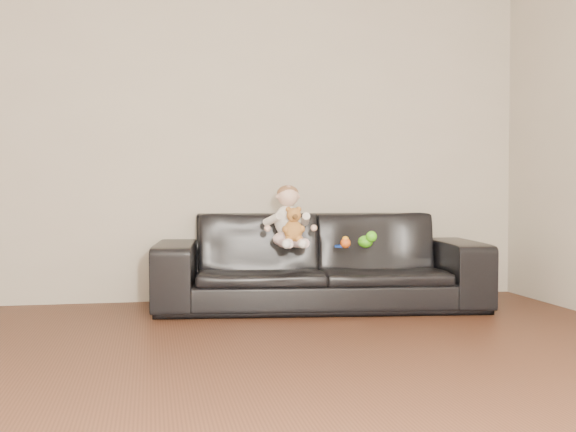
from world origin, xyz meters
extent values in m
plane|color=#482819|center=(0.00, 0.00, 0.00)|extent=(5.50, 5.50, 0.00)
plane|color=#BAB09C|center=(0.00, 2.75, 1.30)|extent=(5.00, 0.00, 5.00)
imported|color=black|center=(0.76, 2.25, 0.34)|extent=(2.42, 1.17, 0.68)
ellipsoid|color=silver|center=(0.51, 2.14, 0.51)|extent=(0.25, 0.23, 0.12)
ellipsoid|color=white|center=(0.51, 2.15, 0.63)|extent=(0.22, 0.19, 0.23)
sphere|color=beige|center=(0.51, 2.14, 0.81)|extent=(0.18, 0.18, 0.15)
ellipsoid|color=#8C603F|center=(0.51, 2.15, 0.83)|extent=(0.18, 0.18, 0.10)
cylinder|color=silver|center=(0.46, 2.00, 0.49)|extent=(0.10, 0.19, 0.07)
cylinder|color=silver|center=(0.56, 2.00, 0.49)|extent=(0.10, 0.19, 0.07)
sphere|color=white|center=(0.46, 1.90, 0.49)|extent=(0.07, 0.07, 0.06)
sphere|color=white|center=(0.56, 1.90, 0.49)|extent=(0.07, 0.07, 0.06)
cylinder|color=white|center=(0.39, 2.10, 0.65)|extent=(0.09, 0.16, 0.10)
cylinder|color=white|center=(0.63, 2.10, 0.65)|extent=(0.09, 0.16, 0.10)
ellipsoid|color=#AC7031|center=(0.52, 2.00, 0.57)|extent=(0.13, 0.11, 0.15)
sphere|color=#AC7031|center=(0.52, 1.98, 0.68)|extent=(0.10, 0.10, 0.10)
sphere|color=#AC7031|center=(0.48, 1.99, 0.72)|extent=(0.04, 0.04, 0.04)
sphere|color=#AC7031|center=(0.56, 1.99, 0.72)|extent=(0.04, 0.04, 0.04)
sphere|color=#593819|center=(0.52, 1.94, 0.67)|extent=(0.04, 0.04, 0.04)
ellipsoid|color=#4CD118|center=(1.03, 2.00, 0.49)|extent=(0.12, 0.14, 0.09)
sphere|color=#DC5819|center=(0.88, 1.98, 0.48)|extent=(0.10, 0.10, 0.07)
cylinder|color=blue|center=(0.89, 2.07, 0.45)|extent=(0.12, 0.12, 0.01)
camera|label=1|loc=(-0.44, -2.80, 0.84)|focal=45.00mm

